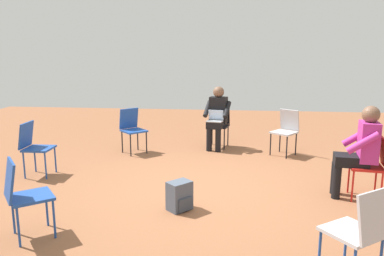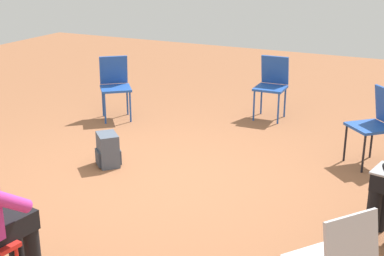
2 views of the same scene
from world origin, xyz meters
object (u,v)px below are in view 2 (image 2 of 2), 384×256
at_px(chair_northeast, 376,121).
at_px(chair_northwest, 115,83).
at_px(chair_north, 272,83).
at_px(backpack_near_laptop_user, 108,152).

relative_size(chair_northeast, chair_northwest, 1.00).
relative_size(chair_northwest, chair_north, 1.00).
xyz_separation_m(chair_north, backpack_near_laptop_user, (-1.05, -2.43, -0.34)).
distance_m(chair_north, backpack_near_laptop_user, 2.67).
xyz_separation_m(chair_northeast, backpack_near_laptop_user, (-2.58, -1.29, -0.34)).
bearing_deg(chair_northwest, backpack_near_laptop_user, 81.42).
bearing_deg(backpack_near_laptop_user, chair_north, 66.53).
distance_m(chair_northeast, backpack_near_laptop_user, 2.91).
height_order(chair_northeast, backpack_near_laptop_user, chair_northeast).
relative_size(chair_north, backpack_near_laptop_user, 2.36).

